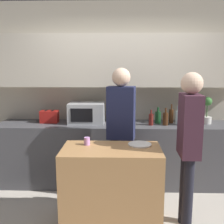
% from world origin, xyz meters
% --- Properties ---
extents(back_wall, '(6.40, 0.40, 2.70)m').
position_xyz_m(back_wall, '(0.00, 1.66, 1.54)').
color(back_wall, beige).
rests_on(back_wall, ground_plane).
extents(back_counter, '(3.60, 0.62, 0.91)m').
position_xyz_m(back_counter, '(0.00, 1.39, 0.46)').
color(back_counter, '#4C4C51').
rests_on(back_counter, ground_plane).
extents(kitchen_island, '(1.06, 0.57, 0.89)m').
position_xyz_m(kitchen_island, '(-0.09, 0.33, 0.44)').
color(kitchen_island, '#B27F4C').
rests_on(kitchen_island, ground_plane).
extents(microwave, '(0.52, 0.39, 0.30)m').
position_xyz_m(microwave, '(-0.49, 1.45, 1.06)').
color(microwave, '#B7BABC').
rests_on(microwave, back_counter).
extents(toaster, '(0.26, 0.16, 0.18)m').
position_xyz_m(toaster, '(-1.05, 1.45, 1.01)').
color(toaster, '#B21E19').
rests_on(toaster, back_counter).
extents(potted_plant, '(0.14, 0.14, 0.40)m').
position_xyz_m(potted_plant, '(1.28, 1.45, 1.11)').
color(potted_plant, silver).
rests_on(potted_plant, back_counter).
extents(bottle_0, '(0.07, 0.07, 0.22)m').
position_xyz_m(bottle_0, '(0.45, 1.32, 1.00)').
color(bottle_0, maroon).
rests_on(bottle_0, back_counter).
extents(bottle_1, '(0.09, 0.09, 0.24)m').
position_xyz_m(bottle_1, '(0.56, 1.44, 1.01)').
color(bottle_1, '#194723').
rests_on(bottle_1, back_counter).
extents(bottle_2, '(0.08, 0.08, 0.25)m').
position_xyz_m(bottle_2, '(0.65, 1.32, 1.01)').
color(bottle_2, '#472814').
rests_on(bottle_2, back_counter).
extents(bottle_3, '(0.07, 0.07, 0.29)m').
position_xyz_m(bottle_3, '(0.76, 1.46, 1.02)').
color(bottle_3, '#472814').
rests_on(bottle_3, back_counter).
extents(bottle_4, '(0.06, 0.06, 0.27)m').
position_xyz_m(bottle_4, '(0.84, 1.40, 1.02)').
color(bottle_4, silver).
rests_on(bottle_4, back_counter).
extents(bottle_5, '(0.08, 0.08, 0.31)m').
position_xyz_m(bottle_5, '(0.93, 1.31, 1.03)').
color(bottle_5, silver).
rests_on(bottle_5, back_counter).
extents(bottle_6, '(0.08, 0.08, 0.32)m').
position_xyz_m(bottle_6, '(1.02, 1.35, 1.04)').
color(bottle_6, maroon).
rests_on(bottle_6, back_counter).
extents(bottle_7, '(0.08, 0.08, 0.28)m').
position_xyz_m(bottle_7, '(1.13, 1.46, 1.02)').
color(bottle_7, '#194723').
rests_on(bottle_7, back_counter).
extents(plate_on_island, '(0.26, 0.26, 0.01)m').
position_xyz_m(plate_on_island, '(0.22, 0.46, 0.89)').
color(plate_on_island, white).
rests_on(plate_on_island, kitchen_island).
extents(cup_0, '(0.07, 0.07, 0.09)m').
position_xyz_m(cup_0, '(-0.36, 0.45, 0.93)').
color(cup_0, '#D392DD').
rests_on(cup_0, kitchen_island).
extents(person_left, '(0.37, 0.25, 1.73)m').
position_xyz_m(person_left, '(0.01, 0.88, 1.04)').
color(person_left, black).
rests_on(person_left, ground_plane).
extents(person_center, '(0.22, 0.35, 1.69)m').
position_xyz_m(person_center, '(0.72, 0.31, 1.01)').
color(person_center, black).
rests_on(person_center, ground_plane).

